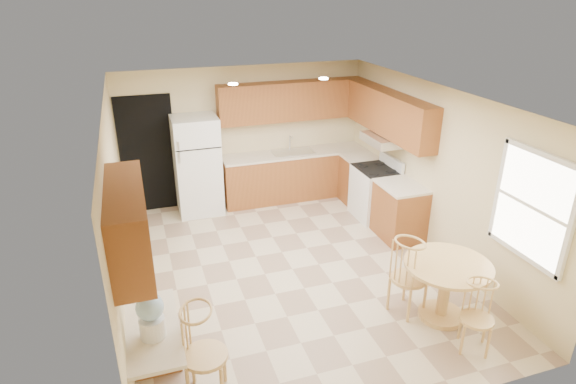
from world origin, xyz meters
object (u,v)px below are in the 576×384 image
object	(u,v)px
dining_table	(446,283)
chair_table_a	(414,273)
refrigerator	(197,165)
stove	(375,192)
water_crock	(151,315)
chair_desk	(206,351)
chair_table_b	(483,315)

from	to	relation	value
dining_table	chair_table_a	xyz separation A→B (m)	(-0.35, 0.15, 0.11)
refrigerator	dining_table	size ratio (longest dim) A/B	1.69
stove	water_crock	size ratio (longest dim) A/B	2.06
chair_table_a	dining_table	bearing A→B (deg)	45.47
chair_table_a	stove	bearing A→B (deg)	140.66
refrigerator	chair_desk	xyz separation A→B (m)	(-0.60, -4.41, -0.26)
dining_table	chair_table_b	bearing A→B (deg)	-90.00
chair_desk	water_crock	bearing A→B (deg)	-97.36
refrigerator	chair_desk	world-z (taller)	refrigerator
chair_desk	refrigerator	bearing A→B (deg)	-172.32
chair_table_a	chair_desk	bearing A→B (deg)	-98.77
stove	chair_table_b	distance (m)	3.50
stove	chair_table_a	world-z (taller)	stove
dining_table	chair_desk	world-z (taller)	chair_desk
dining_table	chair_desk	distance (m)	2.98
chair_table_a	chair_table_b	distance (m)	0.90
refrigerator	chair_desk	size ratio (longest dim) A/B	1.72
dining_table	chair_table_a	distance (m)	0.40
chair_table_b	water_crock	xyz separation A→B (m)	(-3.40, 0.46, 0.49)
dining_table	water_crock	world-z (taller)	water_crock
dining_table	chair_table_b	world-z (taller)	chair_table_b
water_crock	stove	bearing A→B (deg)	37.41
chair_desk	chair_table_a	bearing A→B (deg)	117.55
refrigerator	chair_table_a	world-z (taller)	refrigerator
stove	chair_table_a	distance (m)	2.78
stove	water_crock	bearing A→B (deg)	-142.59
chair_table_a	water_crock	world-z (taller)	water_crock
dining_table	chair_desk	bearing A→B (deg)	-172.20
chair_table_a	chair_table_b	world-z (taller)	chair_table_a
stove	chair_table_a	bearing A→B (deg)	-108.44
refrigerator	chair_desk	distance (m)	4.46
chair_table_b	refrigerator	bearing A→B (deg)	-31.40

